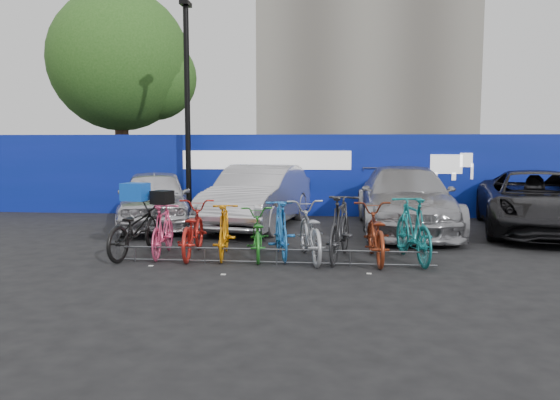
# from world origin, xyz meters

# --- Properties ---
(ground) EXTENTS (100.00, 100.00, 0.00)m
(ground) POSITION_xyz_m (0.00, 0.00, 0.00)
(ground) COLOR black
(ground) RESTS_ON ground
(hoarding) EXTENTS (22.00, 0.18, 2.40)m
(hoarding) POSITION_xyz_m (0.01, 6.00, 1.20)
(hoarding) COLOR navy
(hoarding) RESTS_ON ground
(tree) EXTENTS (5.40, 5.20, 7.80)m
(tree) POSITION_xyz_m (-6.77, 10.06, 5.07)
(tree) COLOR #382314
(tree) RESTS_ON ground
(lamppost) EXTENTS (0.25, 0.50, 6.11)m
(lamppost) POSITION_xyz_m (-3.20, 5.40, 3.27)
(lamppost) COLOR black
(lamppost) RESTS_ON ground
(bike_rack) EXTENTS (5.60, 0.03, 0.30)m
(bike_rack) POSITION_xyz_m (-0.00, -0.60, 0.16)
(bike_rack) COLOR #595B60
(bike_rack) RESTS_ON ground
(car_0) EXTENTS (2.95, 4.66, 1.48)m
(car_0) POSITION_xyz_m (-3.58, 3.50, 0.74)
(car_0) COLOR silver
(car_0) RESTS_ON ground
(car_1) EXTENTS (2.49, 5.03, 1.59)m
(car_1) POSITION_xyz_m (-0.92, 3.76, 0.79)
(car_1) COLOR silver
(car_1) RESTS_ON ground
(car_2) EXTENTS (2.21, 5.39, 1.56)m
(car_2) POSITION_xyz_m (2.76, 3.54, 0.78)
(car_2) COLOR #A5A5A9
(car_2) RESTS_ON ground
(car_3) EXTENTS (3.44, 5.74, 1.49)m
(car_3) POSITION_xyz_m (5.86, 3.45, 0.75)
(car_3) COLOR black
(car_3) RESTS_ON ground
(bike_0) EXTENTS (1.03, 2.12, 1.07)m
(bike_0) POSITION_xyz_m (-2.76, -0.07, 0.53)
(bike_0) COLOR black
(bike_0) RESTS_ON ground
(bike_1) EXTENTS (0.60, 1.70, 1.00)m
(bike_1) POSITION_xyz_m (-2.24, -0.06, 0.50)
(bike_1) COLOR #E64273
(bike_1) RESTS_ON ground
(bike_2) EXTENTS (0.85, 2.03, 1.04)m
(bike_2) POSITION_xyz_m (-1.68, -0.00, 0.52)
(bike_2) COLOR #AA1D16
(bike_2) RESTS_ON ground
(bike_3) EXTENTS (0.67, 1.74, 1.02)m
(bike_3) POSITION_xyz_m (-1.05, -0.08, 0.51)
(bike_3) COLOR orange
(bike_3) RESTS_ON ground
(bike_4) EXTENTS (0.87, 1.81, 0.91)m
(bike_4) POSITION_xyz_m (-0.43, -0.03, 0.46)
(bike_4) COLOR #207921
(bike_4) RESTS_ON ground
(bike_5) EXTENTS (0.86, 1.87, 1.09)m
(bike_5) POSITION_xyz_m (0.02, 0.06, 0.54)
(bike_5) COLOR blue
(bike_5) RESTS_ON ground
(bike_6) EXTENTS (1.12, 2.12, 1.06)m
(bike_6) POSITION_xyz_m (0.56, -0.09, 0.53)
(bike_6) COLOR #A7A9AF
(bike_6) RESTS_ON ground
(bike_7) EXTENTS (0.92, 2.09, 1.22)m
(bike_7) POSITION_xyz_m (1.13, -0.04, 0.61)
(bike_7) COLOR #27272A
(bike_7) RESTS_ON ground
(bike_8) EXTENTS (0.79, 2.02, 1.04)m
(bike_8) POSITION_xyz_m (1.77, -0.10, 0.52)
(bike_8) COLOR maroon
(bike_8) RESTS_ON ground
(bike_9) EXTENTS (0.90, 2.06, 1.20)m
(bike_9) POSITION_xyz_m (2.45, -0.07, 0.60)
(bike_9) COLOR #157577
(bike_9) RESTS_ON ground
(cargo_crate) EXTENTS (0.53, 0.44, 0.33)m
(cargo_crate) POSITION_xyz_m (-2.76, -0.07, 1.23)
(cargo_crate) COLOR blue
(cargo_crate) RESTS_ON bike_0
(cargo_topcase) EXTENTS (0.44, 0.41, 0.26)m
(cargo_topcase) POSITION_xyz_m (-2.24, -0.06, 1.13)
(cargo_topcase) COLOR black
(cargo_topcase) RESTS_ON bike_1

